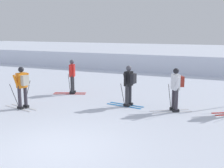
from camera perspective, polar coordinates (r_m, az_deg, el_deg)
The scene contains 6 objects.
ground_plane at distance 7.87m, azimuth -11.16°, elevation -12.79°, with size 120.00×120.00×0.00m, color silver.
far_snow_ridge at distance 25.50m, azimuth 14.09°, elevation 4.97°, with size 80.00×9.73×1.34m, color silver.
skier_white at distance 11.13m, azimuth 12.83°, elevation -0.70°, with size 1.55×1.17×1.71m.
skier_red at distance 14.11m, azimuth -8.11°, elevation 1.69°, with size 1.63×0.95×1.71m.
skier_black at distance 11.63m, azimuth 3.46°, elevation 0.04°, with size 1.63×1.00×1.71m.
skier_orange at distance 11.79m, azimuth -17.74°, elevation -0.32°, with size 1.64×0.99×1.71m.
Camera 1 is at (4.19, -5.88, 3.12)m, focal length 45.07 mm.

